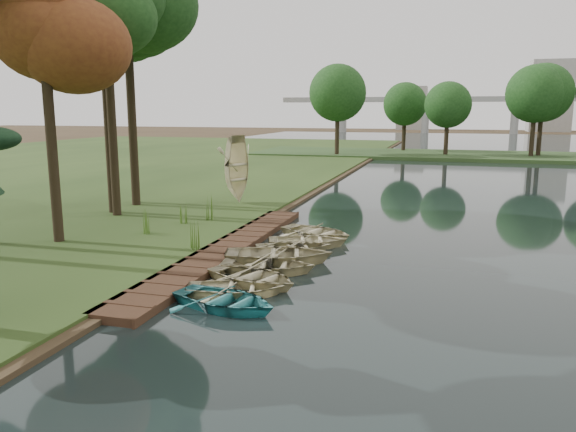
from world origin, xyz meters
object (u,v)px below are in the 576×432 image
(boardwalk, at_px, (226,250))
(rowboat_1, at_px, (236,286))
(rowboat_2, at_px, (253,274))
(stored_rowboat, at_px, (238,196))
(rowboat_0, at_px, (225,297))

(boardwalk, distance_m, rowboat_1, 5.31)
(boardwalk, bearing_deg, rowboat_2, -56.13)
(rowboat_1, distance_m, stored_rowboat, 15.87)
(rowboat_2, bearing_deg, stored_rowboat, 44.15)
(rowboat_1, bearing_deg, stored_rowboat, 4.76)
(rowboat_2, height_order, stored_rowboat, stored_rowboat)
(boardwalk, distance_m, rowboat_0, 6.44)
(rowboat_1, relative_size, stored_rowboat, 0.77)
(rowboat_0, xyz_separation_m, rowboat_2, (-0.01, 2.32, 0.01))
(boardwalk, xyz_separation_m, rowboat_1, (2.31, -4.77, 0.21))
(rowboat_0, distance_m, rowboat_1, 1.19)
(rowboat_0, height_order, rowboat_2, rowboat_2)
(rowboat_1, xyz_separation_m, rowboat_2, (0.12, 1.15, 0.03))
(rowboat_1, height_order, stored_rowboat, stored_rowboat)
(rowboat_1, bearing_deg, rowboat_2, -22.52)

